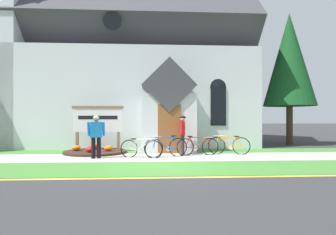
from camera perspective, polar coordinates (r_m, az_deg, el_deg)
ground at (r=12.92m, az=-2.08°, el=-6.86°), size 140.00×140.00×0.00m
sidewalk_slab at (r=10.97m, az=-13.42°, el=-8.01°), size 32.00×2.34×0.01m
grass_verge at (r=8.68m, az=-16.19°, el=-10.09°), size 32.00×2.39×0.01m
church_lawn at (r=12.92m, az=-11.87°, el=-6.84°), size 24.00×1.65×0.01m
curb_paint_stripe at (r=7.39m, az=-18.55°, el=-11.83°), size 28.00×0.16×0.01m
church_building at (r=19.05m, az=-10.13°, el=9.90°), size 15.27×12.55×13.17m
church_sign at (r=12.98m, az=-14.16°, el=-0.64°), size 2.31×0.15×2.07m
flower_bed at (r=12.50m, az=-14.75°, el=-6.73°), size 2.68×2.68×0.34m
bicycle_red at (r=11.39m, az=6.09°, el=-5.87°), size 1.76×0.30×0.82m
bicycle_green at (r=10.62m, az=-5.56°, el=-6.33°), size 1.62×0.57×0.77m
bicycle_silver at (r=10.86m, az=-0.39°, el=-6.06°), size 1.70×0.45×0.86m
bicycle_orange at (r=11.99m, az=12.40°, el=-5.55°), size 1.67×0.59×0.80m
cyclist_in_blue_jersey at (r=10.72m, az=-14.53°, el=-3.24°), size 0.64×0.30×1.60m
cyclist_in_yellow_jersey at (r=11.52m, az=3.03°, el=-2.99°), size 0.28×0.67×1.62m
roadside_conifer at (r=17.80m, az=23.63°, el=10.78°), size 2.91×2.91×7.59m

